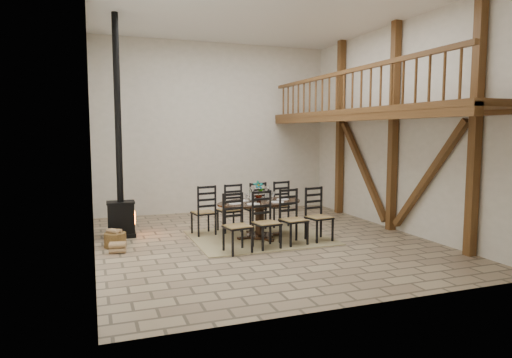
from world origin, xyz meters
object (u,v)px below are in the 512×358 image
object	(u,v)px
wood_stove	(120,188)
log_stack	(118,248)
log_basket	(115,239)
dining_table	(260,220)

from	to	relation	value
wood_stove	log_stack	distance (m)	1.78
log_basket	log_stack	xyz separation A→B (m)	(0.02, -0.53, -0.05)
log_stack	log_basket	bearing A→B (deg)	92.03
dining_table	wood_stove	world-z (taller)	wood_stove
log_basket	log_stack	bearing A→B (deg)	-87.97
dining_table	log_stack	xyz separation A→B (m)	(-3.11, -0.26, -0.30)
wood_stove	log_basket	distance (m)	1.34
log_stack	dining_table	bearing A→B (deg)	4.73
dining_table	log_basket	distance (m)	3.15
log_basket	wood_stove	bearing A→B (deg)	78.63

